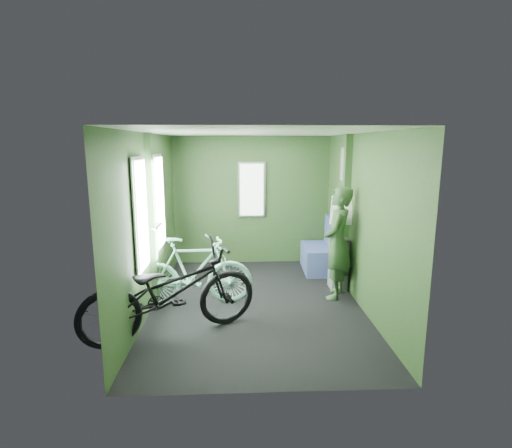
{
  "coord_description": "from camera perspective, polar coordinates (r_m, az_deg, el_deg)",
  "views": [
    {
      "loc": [
        -0.22,
        -5.16,
        2.16
      ],
      "look_at": [
        0.0,
        0.1,
        1.1
      ],
      "focal_mm": 28.0,
      "sensor_mm": 36.0,
      "label": 1
    }
  ],
  "objects": [
    {
      "name": "room",
      "position": [
        5.25,
        -0.38,
        3.46
      ],
      "size": [
        4.0,
        4.02,
        2.31
      ],
      "color": "black",
      "rests_on": "ground"
    },
    {
      "name": "bicycle_black",
      "position": [
        4.84,
        -11.75,
        -15.34
      ],
      "size": [
        2.17,
        1.57,
        1.12
      ],
      "primitive_type": "imported",
      "rotation": [
        0.0,
        -0.07,
        2.01
      ],
      "color": "black",
      "rests_on": "ground"
    },
    {
      "name": "bicycle_mint",
      "position": [
        5.63,
        -8.75,
        -11.3
      ],
      "size": [
        1.61,
        0.56,
        0.97
      ],
      "primitive_type": "imported",
      "rotation": [
        0.0,
        -0.04,
        1.62
      ],
      "color": "#8FE0C3",
      "rests_on": "ground"
    },
    {
      "name": "passenger",
      "position": [
        5.72,
        11.56,
        -2.62
      ],
      "size": [
        0.57,
        0.75,
        1.59
      ],
      "rotation": [
        0.0,
        0.0,
        -1.95
      ],
      "color": "#2E4928",
      "rests_on": "ground"
    },
    {
      "name": "waste_box",
      "position": [
        6.16,
        11.66,
        -5.5
      ],
      "size": [
        0.23,
        0.33,
        0.79
      ],
      "primitive_type": "cube",
      "color": "gray",
      "rests_on": "ground"
    },
    {
      "name": "bench_seat",
      "position": [
        6.98,
        9.01,
        -4.44
      ],
      "size": [
        0.51,
        0.89,
        0.93
      ],
      "rotation": [
        0.0,
        0.0,
        -0.02
      ],
      "color": "navy",
      "rests_on": "ground"
    }
  ]
}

